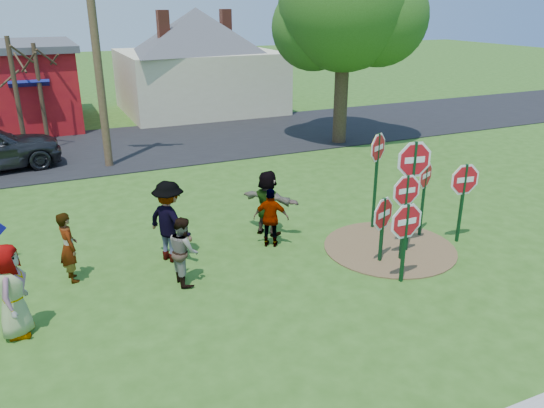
{
  "coord_description": "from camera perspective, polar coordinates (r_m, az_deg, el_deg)",
  "views": [
    {
      "loc": [
        -2.96,
        -10.54,
        5.65
      ],
      "look_at": [
        1.94,
        0.33,
        1.1
      ],
      "focal_mm": 35.0,
      "sensor_mm": 36.0,
      "label": 1
    }
  ],
  "objects": [
    {
      "name": "stop_sign_e",
      "position": [
        12.2,
        11.85,
        -1.44
      ],
      "size": [
        0.97,
        0.42,
        1.72
      ],
      "rotation": [
        0.0,
        0.0,
        0.4
      ],
      "color": "#0F391D",
      "rests_on": "ground"
    },
    {
      "name": "stop_sign_a",
      "position": [
        11.36,
        14.2,
        -2.4
      ],
      "size": [
        1.05,
        0.07,
        1.93
      ],
      "rotation": [
        0.0,
        0.0,
        0.01
      ],
      "color": "#0F391D",
      "rests_on": "ground"
    },
    {
      "name": "stop_sign_b",
      "position": [
        13.78,
        11.27,
        5.0
      ],
      "size": [
        0.89,
        0.49,
        2.71
      ],
      "rotation": [
        0.0,
        0.0,
        0.49
      ],
      "color": "#0F391D",
      "rests_on": "ground"
    },
    {
      "name": "bare_tree_east",
      "position": [
        24.84,
        -23.82,
        12.22
      ],
      "size": [
        1.8,
        1.8,
        4.09
      ],
      "color": "#382819",
      "rests_on": "ground"
    },
    {
      "name": "person_f",
      "position": [
        13.51,
        -0.45,
        0.13
      ],
      "size": [
        1.36,
        1.58,
        1.72
      ],
      "primitive_type": "imported",
      "rotation": [
        0.0,
        0.0,
        2.21
      ],
      "color": "#1F5331",
      "rests_on": "ground"
    },
    {
      "name": "cream_house",
      "position": [
        29.89,
        -7.99,
        15.47
      ],
      "size": [
        9.4,
        9.4,
        6.5
      ],
      "color": "beige",
      "rests_on": "ground"
    },
    {
      "name": "dirt_patch",
      "position": [
        13.35,
        12.52,
        -4.6
      ],
      "size": [
        3.2,
        3.2,
        0.03
      ],
      "primitive_type": "cylinder",
      "color": "brown",
      "rests_on": "ground"
    },
    {
      "name": "person_e",
      "position": [
        12.87,
        -0.09,
        -1.52
      ],
      "size": [
        0.93,
        0.76,
        1.48
      ],
      "primitive_type": "imported",
      "rotation": [
        0.0,
        0.0,
        2.59
      ],
      "color": "#4F3059",
      "rests_on": "ground"
    },
    {
      "name": "person_b",
      "position": [
        12.08,
        -21.05,
        -4.33
      ],
      "size": [
        0.48,
        0.64,
        1.57
      ],
      "primitive_type": "imported",
      "rotation": [
        0.0,
        0.0,
        1.78
      ],
      "color": "#277371",
      "rests_on": "ground"
    },
    {
      "name": "bare_tree_extra",
      "position": [
        23.01,
        -26.01,
        11.99
      ],
      "size": [
        1.8,
        1.8,
        4.48
      ],
      "color": "#382819",
      "rests_on": "ground"
    },
    {
      "name": "stop_sign_f",
      "position": [
        13.67,
        19.96,
        1.96
      ],
      "size": [
        1.05,
        0.15,
        2.17
      ],
      "rotation": [
        0.0,
        0.0,
        -0.13
      ],
      "color": "#0F391D",
      "rests_on": "ground"
    },
    {
      "name": "stop_sign_c",
      "position": [
        12.6,
        14.94,
        3.37
      ],
      "size": [
        1.15,
        0.18,
        2.87
      ],
      "rotation": [
        0.0,
        0.0,
        -0.14
      ],
      "color": "#0F391D",
      "rests_on": "ground"
    },
    {
      "name": "leafy_tree",
      "position": [
        22.5,
        8.15,
        19.85
      ],
      "size": [
        5.81,
        5.3,
        8.26
      ],
      "color": "#382819",
      "rests_on": "ground"
    },
    {
      "name": "utility_pole",
      "position": [
        19.66,
        -18.61,
        17.46
      ],
      "size": [
        2.17,
        0.82,
        9.16
      ],
      "rotation": [
        0.0,
        0.0,
        -0.32
      ],
      "color": "#4C3823",
      "rests_on": "ground"
    },
    {
      "name": "person_c",
      "position": [
        11.37,
        -9.48,
        -4.95
      ],
      "size": [
        0.61,
        0.76,
        1.49
      ],
      "primitive_type": "imported",
      "rotation": [
        0.0,
        0.0,
        1.63
      ],
      "color": "brown",
      "rests_on": "ground"
    },
    {
      "name": "stop_sign_g",
      "position": [
        12.26,
        14.19,
        0.57
      ],
      "size": [
        0.99,
        0.07,
        2.21
      ],
      "rotation": [
        0.0,
        0.0,
        -0.01
      ],
      "color": "#0F391D",
      "rests_on": "ground"
    },
    {
      "name": "person_d",
      "position": [
        12.33,
        -10.96,
        -1.85
      ],
      "size": [
        1.24,
        1.43,
        1.92
      ],
      "primitive_type": "imported",
      "rotation": [
        0.0,
        0.0,
        2.09
      ],
      "color": "#303035",
      "rests_on": "ground"
    },
    {
      "name": "road",
      "position": [
        22.94,
        -16.16,
        5.85
      ],
      "size": [
        120.0,
        7.5,
        0.04
      ],
      "primitive_type": "cube",
      "color": "black",
      "rests_on": "ground"
    },
    {
      "name": "person_a",
      "position": [
        10.52,
        -26.24,
        -8.38
      ],
      "size": [
        0.74,
        0.97,
        1.78
      ],
      "primitive_type": "imported",
      "rotation": [
        0.0,
        0.0,
        1.36
      ],
      "color": "#3D517D",
      "rests_on": "ground"
    },
    {
      "name": "ground",
      "position": [
        12.32,
        -7.65,
        -6.61
      ],
      "size": [
        120.0,
        120.0,
        0.0
      ],
      "primitive_type": "plane",
      "color": "#2D5518",
      "rests_on": "ground"
    },
    {
      "name": "stop_sign_d",
      "position": [
        13.71,
        16.14,
        2.42
      ],
      "size": [
        0.85,
        0.43,
        2.11
      ],
      "rotation": [
        0.0,
        0.0,
        0.46
      ],
      "color": "#0F391D",
      "rests_on": "ground"
    }
  ]
}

